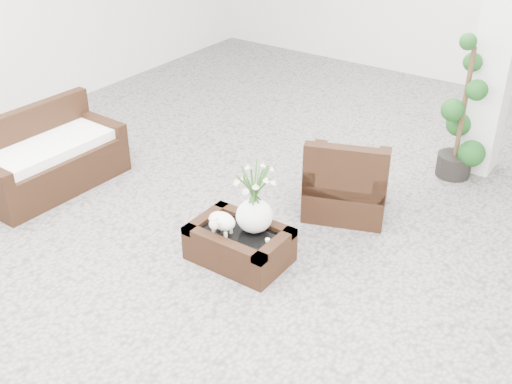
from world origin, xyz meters
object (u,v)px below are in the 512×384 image
Objects in this scene: armchair at (348,172)px; topiary at (463,110)px; coffee_table at (240,246)px; loveseat at (49,152)px.

topiary is (0.68, 1.40, 0.38)m from armchair.
topiary is (1.06, 2.79, 0.67)m from coffee_table.
loveseat is at bearing 5.63° from armchair.
armchair is 0.54× the size of topiary.
coffee_table is 0.55× the size of loveseat.
coffee_table is 2.58m from loveseat.
coffee_table is 1.47m from armchair.
loveseat is 0.99× the size of topiary.
loveseat reaches higher than coffee_table.
loveseat is at bearing -178.47° from coffee_table.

